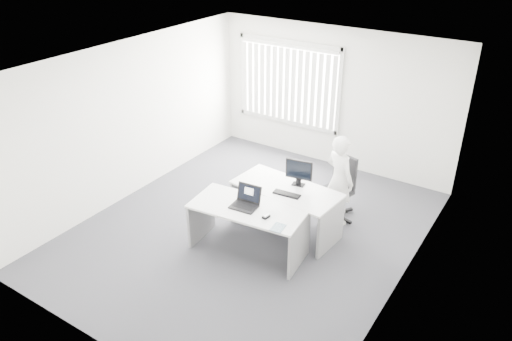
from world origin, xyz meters
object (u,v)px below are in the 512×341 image
Objects in this scene: desk_near at (248,219)px; person at (339,180)px; office_chair at (337,198)px; desk_far at (286,200)px; laptop at (244,199)px; monitor at (299,173)px.

desk_near is 1.15× the size of person.
desk_near is 1.72m from person.
desk_far is at bearing -105.93° from office_chair.
person is (0.78, 1.51, 0.22)m from desk_near.
laptop is at bearing -98.85° from office_chair.
office_chair is at bearing 61.61° from laptop.
office_chair is at bearing 61.07° from desk_near.
laptop is at bearing -141.11° from desk_near.
desk_near is 1.65× the size of office_chair.
monitor is at bearing 65.92° from desk_far.
monitor reaches higher than desk_far.
desk_near is 1.01× the size of desk_far.
person is at bearing 56.59° from desk_near.
laptop is (-0.04, -0.04, 0.37)m from desk_near.
office_chair is at bearing -37.50° from person.
monitor is (-0.48, -0.51, 0.22)m from person.
office_chair is (0.70, 1.66, -0.23)m from desk_near.
person is at bearing 37.75° from monitor.
desk_far is (0.19, 0.81, 0.00)m from desk_near.
desk_far is 1.64× the size of office_chair.
monitor reaches higher than laptop.
laptop reaches higher than desk_near.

